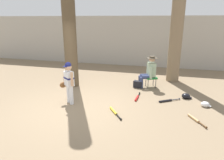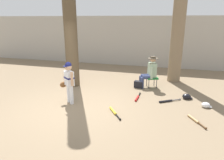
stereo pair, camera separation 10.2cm
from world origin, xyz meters
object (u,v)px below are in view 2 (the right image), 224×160
tree_behind_spectator (179,20)px  seated_spectator (150,71)px  bat_black_composite (167,101)px  tree_near_player (70,15)px  bat_wood_tan (195,120)px  young_ballplayer (69,80)px  bat_yellow_trainer (114,112)px  folding_stool (152,78)px  batting_helmet_white (206,105)px  bat_red_barrel (137,98)px  batting_helmet_black (187,97)px  handbag_beside_stool (139,84)px

tree_behind_spectator → seated_spectator: 2.34m
bat_black_composite → tree_near_player: bearing=168.6°
bat_wood_tan → young_ballplayer: bearing=177.0°
bat_yellow_trainer → tree_behind_spectator: bearing=65.9°
young_ballplayer → folding_stool: young_ballplayer is taller
tree_near_player → batting_helmet_white: tree_near_player is taller
seated_spectator → bat_black_composite: bearing=-61.0°
bat_red_barrel → batting_helmet_black: batting_helmet_black is taller
seated_spectator → young_ballplayer: bearing=-135.3°
handbag_beside_stool → seated_spectator: bearing=24.6°
bat_yellow_trainer → batting_helmet_white: size_ratio=2.32×
tree_near_player → bat_yellow_trainer: bearing=-41.4°
tree_behind_spectator → seated_spectator: size_ratio=4.69×
tree_behind_spectator → folding_stool: 2.51m
tree_near_player → batting_helmet_white: bearing=-9.9°
batting_helmet_black → bat_red_barrel: bearing=-164.4°
bat_wood_tan → batting_helmet_white: size_ratio=2.25×
tree_near_player → young_ballplayer: 2.61m
young_ballplayer → batting_helmet_black: size_ratio=4.07×
tree_behind_spectator → batting_helmet_black: 3.13m
bat_wood_tan → batting_helmet_black: size_ratio=2.02×
bat_wood_tan → bat_black_composite: bearing=122.9°
folding_stool → handbag_beside_stool: size_ratio=1.53×
young_ballplayer → batting_helmet_white: (4.04, 0.80, -0.67)m
seated_spectator → bat_red_barrel: 1.44m
handbag_beside_stool → batting_helmet_white: (2.19, -1.23, -0.06)m
bat_black_composite → bat_red_barrel: (-0.96, 0.01, 0.00)m
bat_wood_tan → bat_red_barrel: size_ratio=0.91×
bat_yellow_trainer → batting_helmet_black: 2.61m
bat_red_barrel → seated_spectator: bearing=79.5°
batting_helmet_white → bat_black_composite: bearing=174.9°
batting_helmet_black → batting_helmet_white: bearing=-47.0°
bat_red_barrel → batting_helmet_white: size_ratio=2.47×
tree_near_player → batting_helmet_black: (4.22, -0.28, -2.58)m
batting_helmet_black → bat_wood_tan: bearing=-86.2°
tree_near_player → handbag_beside_stool: tree_near_player is taller
handbag_beside_stool → bat_wood_tan: (1.79, -2.21, -0.10)m
tree_near_player → bat_red_barrel: (2.66, -0.72, -2.63)m
tree_behind_spectator → folding_stool: (-0.82, -1.09, -2.11)m
young_ballplayer → bat_black_composite: bearing=17.0°
tree_near_player → bat_red_barrel: bearing=-15.1°
tree_near_player → bat_black_composite: (3.62, -0.73, -2.63)m
bat_wood_tan → tree_near_player: bearing=157.2°
batting_helmet_white → handbag_beside_stool: bearing=150.8°
tree_behind_spectator → bat_black_composite: bearing=-94.6°
tree_near_player → batting_helmet_black: size_ratio=18.54×
tree_near_player → bat_wood_tan: size_ratio=9.17×
young_ballplayer → handbag_beside_stool: (1.85, 2.03, -0.61)m
bat_yellow_trainer → bat_wood_tan: bearing=3.2°
folding_stool → bat_black_composite: (0.63, -1.33, -0.33)m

